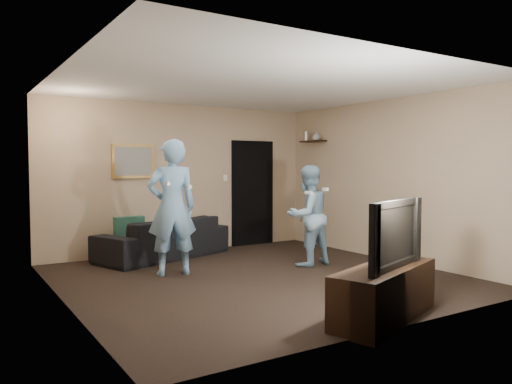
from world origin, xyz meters
TOP-DOWN VIEW (x-y plane):
  - ground at (0.00, 0.00)m, footprint 5.00×5.00m
  - ceiling at (0.00, 0.00)m, footprint 5.00×5.00m
  - wall_back at (0.00, 2.50)m, footprint 5.00×0.04m
  - wall_front at (0.00, -2.50)m, footprint 5.00×0.04m
  - wall_left at (-2.50, 0.00)m, footprint 0.04×5.00m
  - wall_right at (2.50, 0.00)m, footprint 0.04×5.00m
  - sofa at (-0.54, 2.07)m, footprint 2.43×1.59m
  - throw_pillow at (-1.11, 2.07)m, footprint 0.47×0.15m
  - painting_frame at (-0.90, 2.48)m, footprint 0.72×0.05m
  - painting_canvas at (-0.90, 2.45)m, footprint 0.62×0.01m
  - doorway at (1.45, 2.47)m, footprint 0.90×0.06m
  - light_switch at (0.85, 2.48)m, footprint 0.08×0.02m
  - wall_shelf at (2.39, 1.80)m, footprint 0.20×0.60m
  - shelf_vase at (2.39, 1.70)m, footprint 0.17×0.17m
  - shelf_figurine at (2.39, 2.01)m, footprint 0.06×0.06m
  - tv_console at (0.09, -2.23)m, footprint 1.59×0.98m
  - television at (0.09, -2.23)m, footprint 1.14×0.54m
  - wii_player_left at (-0.92, 0.78)m, footprint 0.76×0.57m
  - wii_player_right at (1.10, 0.30)m, footprint 0.78×0.63m

SIDE VIEW (x-z plane):
  - ground at x=0.00m, z-range 0.00..0.00m
  - tv_console at x=0.09m, z-range -0.02..0.52m
  - sofa at x=-0.54m, z-range 0.00..0.66m
  - throw_pillow at x=-1.11m, z-range 0.24..0.72m
  - wii_player_right at x=1.10m, z-range 0.00..1.53m
  - television at x=0.09m, z-range 0.52..1.19m
  - wii_player_left at x=-0.92m, z-range 0.00..1.89m
  - doorway at x=1.45m, z-range 0.00..2.00m
  - wall_back at x=0.00m, z-range 0.00..2.60m
  - wall_front at x=0.00m, z-range 0.00..2.60m
  - wall_left at x=-2.50m, z-range 0.00..2.60m
  - wall_right at x=2.50m, z-range 0.00..2.60m
  - light_switch at x=0.85m, z-range 1.24..1.36m
  - painting_frame at x=-0.90m, z-range 1.32..1.89m
  - painting_canvas at x=-0.90m, z-range 1.37..1.83m
  - wall_shelf at x=2.39m, z-range 1.98..2.00m
  - shelf_vase at x=2.39m, z-range 2.00..2.17m
  - shelf_figurine at x=2.39m, z-range 2.00..2.18m
  - ceiling at x=0.00m, z-range 2.58..2.62m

